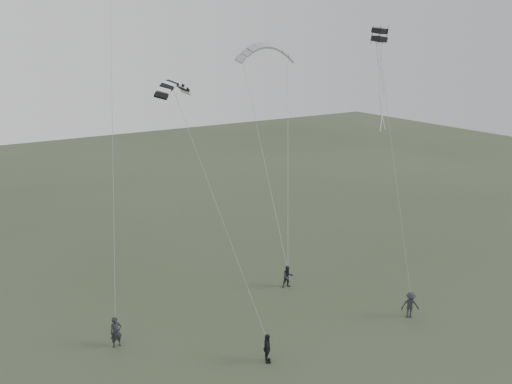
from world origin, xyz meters
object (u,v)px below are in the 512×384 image
flyer_center (267,348)px  kite_box (379,35)px  flyer_left (116,332)px  flyer_right (288,277)px  flyer_far (410,305)px  kite_striped (174,83)px  kite_pale_large (266,45)px

flyer_center → kite_box: kite_box is taller
flyer_left → flyer_right: flyer_left is taller
flyer_left → flyer_far: flyer_left is taller
flyer_center → kite_box: (9.40, 2.90, 15.43)m
kite_striped → kite_box: size_ratio=3.53×
kite_box → flyer_center: bearing=-170.6°
flyer_center → kite_striped: size_ratio=0.63×
kite_striped → kite_box: (11.76, -2.08, 2.32)m
flyer_center → kite_striped: kite_striped is taller
kite_box → kite_striped: bearing=162.2°
flyer_right → kite_pale_large: 16.94m
flyer_far → kite_box: bearing=125.4°
flyer_left → kite_pale_large: (14.88, 8.18, 14.76)m
kite_striped → kite_box: kite_box is taller
flyer_left → flyer_far: size_ratio=1.06×
flyer_center → kite_pale_large: size_ratio=0.37×
flyer_left → flyer_far: (15.78, -6.38, -0.05)m
flyer_right → kite_box: size_ratio=2.11×
flyer_left → kite_pale_large: size_ratio=0.39×
flyer_center → kite_pale_large: bearing=-6.5°
flyer_center → flyer_far: size_ratio=0.99×
flyer_far → kite_pale_large: bearing=125.1°
flyer_far → kite_box: kite_box is taller
flyer_far → kite_box: (-0.25, 3.77, 15.42)m
flyer_center → kite_box: bearing=-46.7°
flyer_right → flyer_center: bearing=-118.3°
flyer_left → kite_striped: bearing=-8.6°
flyer_far → kite_box: size_ratio=2.25×
kite_striped → kite_box: bearing=-44.9°
flyer_right → kite_pale_large: kite_pale_large is taller
flyer_right → kite_box: kite_box is taller
kite_striped → kite_pale_large: bearing=3.3°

